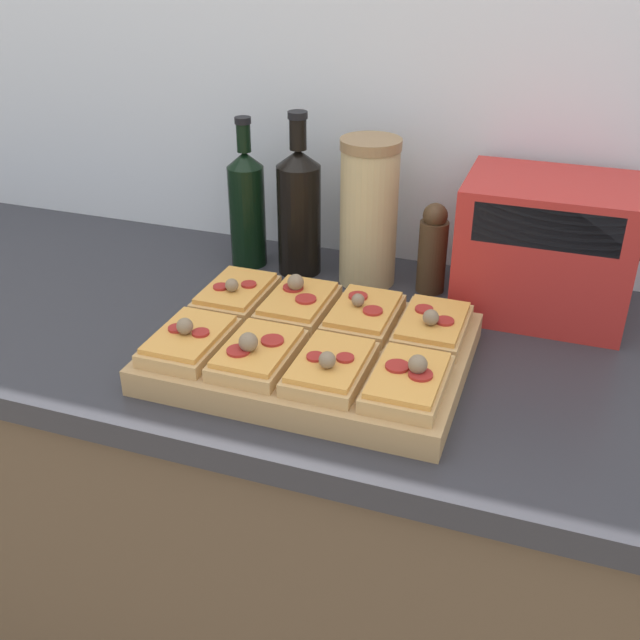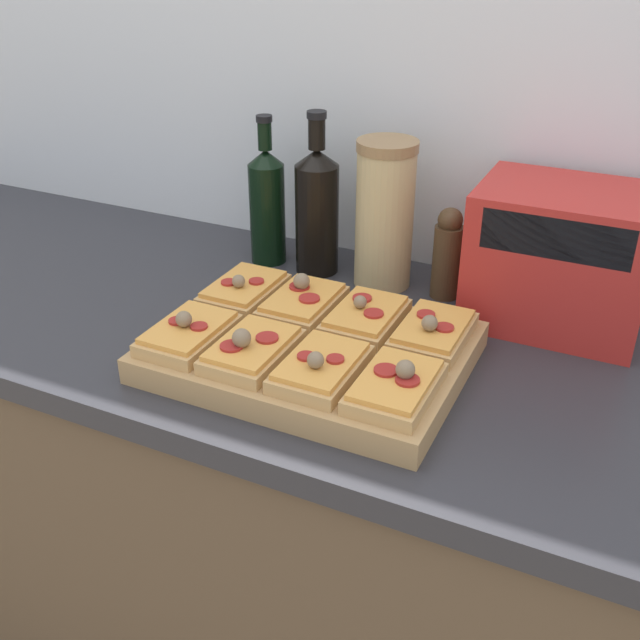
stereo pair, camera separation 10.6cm
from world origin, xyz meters
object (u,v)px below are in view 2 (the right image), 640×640
at_px(olive_oil_bottle, 267,204).
at_px(toaster_oven, 560,257).
at_px(cutting_board, 311,352).
at_px(wine_bottle, 317,209).
at_px(grain_jar_tall, 385,215).
at_px(pepper_mill, 447,254).

relative_size(olive_oil_bottle, toaster_oven, 0.95).
xyz_separation_m(cutting_board, toaster_oven, (0.30, 0.30, 0.09)).
bearing_deg(wine_bottle, olive_oil_bottle, 180.00).
distance_m(cutting_board, grain_jar_tall, 0.33).
xyz_separation_m(cutting_board, grain_jar_tall, (-0.01, 0.31, 0.11)).
relative_size(pepper_mill, toaster_oven, 0.55).
bearing_deg(toaster_oven, grain_jar_tall, 178.21).
bearing_deg(pepper_mill, grain_jar_tall, 180.00).
bearing_deg(toaster_oven, cutting_board, -135.38).
height_order(wine_bottle, grain_jar_tall, wine_bottle).
relative_size(cutting_board, pepper_mill, 2.75).
height_order(olive_oil_bottle, toaster_oven, olive_oil_bottle).
distance_m(grain_jar_tall, pepper_mill, 0.13).
height_order(wine_bottle, pepper_mill, wine_bottle).
bearing_deg(grain_jar_tall, wine_bottle, 180.00).
xyz_separation_m(olive_oil_bottle, grain_jar_tall, (0.24, 0.00, 0.02)).
bearing_deg(olive_oil_bottle, wine_bottle, 0.00).
relative_size(cutting_board, toaster_oven, 1.52).
distance_m(cutting_board, toaster_oven, 0.43).
xyz_separation_m(grain_jar_tall, toaster_oven, (0.31, -0.01, -0.02)).
xyz_separation_m(wine_bottle, grain_jar_tall, (0.13, 0.00, 0.01)).
bearing_deg(cutting_board, pepper_mill, 69.78).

